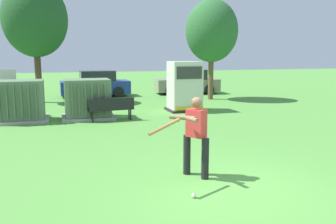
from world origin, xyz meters
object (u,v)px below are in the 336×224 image
transformer_mid_west (87,99)px  batter (195,133)px  parked_car_leftmost (96,84)px  transformer_west (20,102)px  park_bench (111,108)px  sports_ball (194,195)px  parked_car_left_of_center (187,82)px  generator_enclosure (185,87)px

transformer_mid_west → batter: 8.09m
transformer_mid_west → batter: batter is taller
batter → parked_car_leftmost: size_ratio=0.41×
batter → parked_car_leftmost: 15.62m
transformer_west → park_bench: size_ratio=1.15×
sports_ball → parked_car_left_of_center: 17.57m
generator_enclosure → parked_car_left_of_center: size_ratio=0.53×
transformer_mid_west → generator_enclosure: size_ratio=0.91×
transformer_mid_west → parked_car_leftmost: size_ratio=0.49×
transformer_mid_west → batter: size_ratio=1.21×
park_bench → parked_car_left_of_center: parked_car_left_of_center is taller
transformer_west → transformer_mid_west: (2.59, -0.13, 0.00)m
parked_car_leftmost → parked_car_left_of_center: bearing=-1.6°
transformer_mid_west → batter: bearing=-78.5°
parked_car_left_of_center → batter: bearing=-109.8°
transformer_mid_west → parked_car_leftmost: same height
park_bench → parked_car_left_of_center: (6.32, 8.38, 0.22)m
transformer_west → transformer_mid_west: size_ratio=1.00×
transformer_mid_west → sports_ball: size_ratio=23.33×
park_bench → parked_car_leftmost: (0.26, 8.54, 0.22)m
transformer_west → parked_car_left_of_center: bearing=37.1°
transformer_west → batter: 9.08m
transformer_mid_west → parked_car_left_of_center: same height
park_bench → parked_car_left_of_center: bearing=53.0°
transformer_mid_west → park_bench: 1.23m
transformer_west → parked_car_leftmost: size_ratio=0.49×
parked_car_leftmost → parked_car_left_of_center: same height
park_bench → transformer_mid_west: bearing=135.2°
transformer_west → generator_enclosure: (7.11, 0.59, 0.35)m
parked_car_left_of_center → sports_ball: bearing=-109.9°
parked_car_left_of_center → generator_enclosure: bearing=-111.4°
generator_enclosure → sports_ball: bearing=-108.9°
park_bench → parked_car_leftmost: size_ratio=0.43×
batter → sports_ball: bearing=-111.6°
parked_car_left_of_center → transformer_west: bearing=-142.9°
sports_ball → parked_car_left_of_center: parked_car_left_of_center is taller
transformer_west → park_bench: (3.45, -0.98, -0.25)m
park_bench → sports_ball: bearing=-87.6°
batter → transformer_west: bearing=117.6°
batter → parked_car_left_of_center: batter is taller
transformer_mid_west → parked_car_leftmost: bearing=81.8°
transformer_mid_west → sports_ball: (1.19, -8.98, -0.74)m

